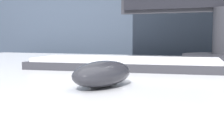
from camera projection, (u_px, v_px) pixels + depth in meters
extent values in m
cube|color=#333D4C|center=(188.00, 100.00, 1.29)|extent=(5.00, 0.03, 1.05)
ellipsoid|color=#232328|center=(103.00, 74.00, 0.42)|extent=(0.08, 0.13, 0.04)
cube|color=#28282D|center=(126.00, 65.00, 0.67)|extent=(0.42, 0.19, 0.02)
cube|color=silver|center=(126.00, 60.00, 0.67)|extent=(0.40, 0.17, 0.01)
cylinder|color=#28282D|center=(224.00, 58.00, 0.89)|extent=(0.24, 0.24, 0.02)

